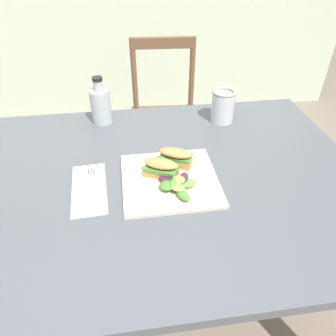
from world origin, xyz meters
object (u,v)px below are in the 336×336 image
(plate_lunch, at_px, (170,180))
(mason_jar_iced_tea, at_px, (223,107))
(dining_table, at_px, (163,204))
(fork_on_napkin, at_px, (90,184))
(sandwich_half_front, at_px, (161,168))
(chair_wooden_far, at_px, (165,118))
(bottle_cold_brew, at_px, (101,107))
(sandwich_half_back, at_px, (176,157))

(plate_lunch, relative_size, mason_jar_iced_tea, 2.24)
(dining_table, height_order, fork_on_napkin, fork_on_napkin)
(sandwich_half_front, distance_m, fork_on_napkin, 0.22)
(plate_lunch, xyz_separation_m, sandwich_half_front, (-0.02, 0.02, 0.03))
(chair_wooden_far, relative_size, plate_lunch, 3.04)
(fork_on_napkin, distance_m, mason_jar_iced_tea, 0.60)
(dining_table, bearing_deg, plate_lunch, -56.89)
(chair_wooden_far, height_order, bottle_cold_brew, bottle_cold_brew)
(sandwich_half_front, distance_m, sandwich_half_back, 0.07)
(sandwich_half_front, distance_m, mason_jar_iced_tea, 0.43)
(dining_table, distance_m, chair_wooden_far, 0.93)
(sandwich_half_back, distance_m, mason_jar_iced_tea, 0.36)
(dining_table, distance_m, sandwich_half_back, 0.17)
(plate_lunch, bearing_deg, sandwich_half_back, 67.88)
(mason_jar_iced_tea, bearing_deg, bottle_cold_brew, 172.92)
(dining_table, xyz_separation_m, fork_on_napkin, (-0.22, -0.02, 0.12))
(sandwich_half_front, bearing_deg, mason_jar_iced_tea, 49.34)
(dining_table, distance_m, fork_on_napkin, 0.25)
(plate_lunch, distance_m, sandwich_half_front, 0.04)
(mason_jar_iced_tea, bearing_deg, chair_wooden_far, 103.96)
(sandwich_half_back, relative_size, fork_on_napkin, 0.62)
(dining_table, height_order, mason_jar_iced_tea, mason_jar_iced_tea)
(chair_wooden_far, relative_size, sandwich_half_front, 7.55)
(sandwich_half_back, height_order, mason_jar_iced_tea, mason_jar_iced_tea)
(bottle_cold_brew, xyz_separation_m, mason_jar_iced_tea, (0.47, -0.06, -0.01))
(chair_wooden_far, xyz_separation_m, plate_lunch, (-0.11, -0.94, 0.30))
(plate_lunch, height_order, fork_on_napkin, plate_lunch)
(sandwich_half_front, xyz_separation_m, mason_jar_iced_tea, (0.28, 0.33, 0.02))
(mason_jar_iced_tea, bearing_deg, fork_on_napkin, -146.38)
(bottle_cold_brew, distance_m, mason_jar_iced_tea, 0.47)
(dining_table, bearing_deg, bottle_cold_brew, 116.77)
(fork_on_napkin, bearing_deg, sandwich_half_front, 0.87)
(sandwich_half_back, relative_size, bottle_cold_brew, 0.63)
(plate_lunch, distance_m, bottle_cold_brew, 0.46)
(sandwich_half_front, distance_m, bottle_cold_brew, 0.43)
(sandwich_half_front, bearing_deg, fork_on_napkin, -179.13)
(plate_lunch, xyz_separation_m, bottle_cold_brew, (-0.21, 0.40, 0.06))
(dining_table, xyz_separation_m, plate_lunch, (0.02, -0.03, 0.12))
(plate_lunch, bearing_deg, mason_jar_iced_tea, 53.27)
(bottle_cold_brew, height_order, mason_jar_iced_tea, bottle_cold_brew)
(chair_wooden_far, bearing_deg, bottle_cold_brew, -120.69)
(sandwich_half_front, bearing_deg, sandwich_half_back, 45.24)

